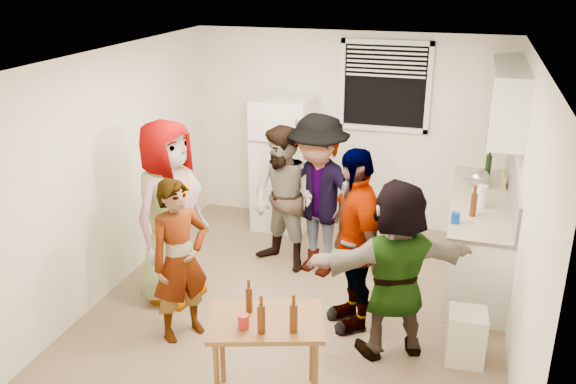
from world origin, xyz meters
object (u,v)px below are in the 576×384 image
(trash_bin, at_px, (466,335))
(guest_back_right, at_px, (316,270))
(refrigerator, at_px, (284,163))
(wine_bottle, at_px, (487,177))
(guest_black, at_px, (351,322))
(guest_back_left, at_px, (284,266))
(guest_stripe, at_px, (185,333))
(red_cup, at_px, (244,328))
(guest_orange, at_px, (390,350))
(beer_bottle_table, at_px, (249,311))
(kettle, at_px, (478,187))
(beer_bottle_counter, at_px, (472,216))
(guest_grey, at_px, (176,296))
(blue_cup, at_px, (455,223))

(trash_bin, distance_m, guest_back_right, 2.07)
(refrigerator, bearing_deg, wine_bottle, 0.61)
(trash_bin, xyz_separation_m, guest_black, (-1.06, 0.29, -0.25))
(guest_back_left, distance_m, guest_back_right, 0.38)
(guest_stripe, height_order, guest_back_right, guest_back_right)
(red_cup, distance_m, guest_orange, 1.64)
(guest_back_left, bearing_deg, beer_bottle_table, -56.14)
(guest_orange, bearing_deg, beer_bottle_table, 12.76)
(beer_bottle_table, xyz_separation_m, red_cup, (0.04, -0.23, 0.00))
(kettle, distance_m, trash_bin, 2.15)
(guest_back_right, relative_size, guest_black, 1.02)
(trash_bin, bearing_deg, guest_stripe, -172.49)
(red_cup, distance_m, guest_back_right, 2.48)
(beer_bottle_counter, distance_m, guest_orange, 1.61)
(guest_grey, bearing_deg, guest_orange, -85.57)
(wine_bottle, relative_size, guest_back_right, 0.15)
(guest_back_left, relative_size, guest_back_right, 0.91)
(guest_grey, xyz_separation_m, guest_black, (1.86, 0.03, 0.00))
(guest_orange, bearing_deg, red_cup, 20.58)
(kettle, xyz_separation_m, beer_bottle_table, (-1.68, -2.95, -0.16))
(guest_stripe, distance_m, guest_orange, 1.91)
(guest_orange, bearing_deg, guest_grey, -35.10)
(blue_cup, bearing_deg, guest_black, -144.25)
(guest_black, bearing_deg, guest_back_right, -178.30)
(wine_bottle, height_order, guest_back_right, wine_bottle)
(kettle, bearing_deg, red_cup, -130.15)
(refrigerator, relative_size, guest_stripe, 1.11)
(wine_bottle, relative_size, beer_bottle_table, 1.30)
(wine_bottle, distance_m, red_cup, 3.95)
(wine_bottle, distance_m, guest_grey, 3.83)
(red_cup, xyz_separation_m, guest_orange, (0.98, 1.09, -0.74))
(trash_bin, distance_m, guest_grey, 2.94)
(beer_bottle_counter, bearing_deg, wine_bottle, 83.21)
(refrigerator, relative_size, beer_bottle_counter, 7.16)
(guest_grey, relative_size, guest_back_left, 1.15)
(blue_cup, height_order, guest_back_left, blue_cup)
(beer_bottle_counter, distance_m, guest_back_right, 1.85)
(beer_bottle_counter, height_order, guest_stripe, beer_bottle_counter)
(beer_bottle_counter, relative_size, guest_back_left, 0.14)
(beer_bottle_table, xyz_separation_m, guest_black, (0.59, 1.20, -0.74))
(guest_back_right, bearing_deg, wine_bottle, 54.19)
(refrigerator, distance_m, kettle, 2.42)
(guest_stripe, bearing_deg, guest_back_right, 6.19)
(red_cup, bearing_deg, beer_bottle_table, 99.45)
(guest_back_right, distance_m, guest_black, 1.10)
(kettle, bearing_deg, refrigerator, 159.13)
(refrigerator, distance_m, wine_bottle, 2.50)
(refrigerator, bearing_deg, guest_back_right, -57.32)
(refrigerator, height_order, red_cup, refrigerator)
(guest_grey, bearing_deg, beer_bottle_table, -120.57)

